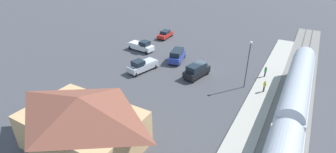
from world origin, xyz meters
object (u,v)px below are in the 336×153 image
pedestrian_on_platform (265,85)px  pickup_white (141,46)px  sedan_red (165,34)px  suv_blue (177,55)px  light_pole_near_platform (248,59)px  pedestrian_waiting_far (266,71)px  suv_black (197,70)px  station_building (82,121)px  pickup_silver (143,65)px  passenger_train (286,135)px

pedestrian_on_platform → pickup_white: 25.07m
sedan_red → suv_blue: 13.28m
pickup_white → light_pole_near_platform: size_ratio=0.78×
pickup_white → suv_blue: 8.70m
pedestrian_waiting_far → suv_black: (9.57, 4.92, -0.13)m
pedestrian_on_platform → pedestrian_waiting_far: (0.79, -4.92, 0.00)m
pedestrian_on_platform → suv_blue: size_ratio=0.33×
station_building → suv_blue: size_ratio=2.40×
pickup_silver → pickup_white: bearing=-53.6°
passenger_train → pedestrian_waiting_far: bearing=-74.2°
sedan_red → pedestrian_waiting_far: bearing=158.7°
light_pole_near_platform → station_building: bearing=61.4°
station_building → pickup_silver: station_building is taller
suv_black → pickup_silver: suv_black is taller
suv_black → suv_blue: size_ratio=1.00×
pickup_white → pedestrian_waiting_far: bearing=179.9°
pickup_white → pickup_silver: bearing=126.4°
passenger_train → light_pole_near_platform: (6.80, -12.30, 1.71)m
passenger_train → pickup_silver: bearing=-22.1°
pickup_silver → light_pole_near_platform: size_ratio=0.80×
pedestrian_waiting_far → sedan_red: pedestrian_waiting_far is taller
pedestrian_on_platform → suv_black: suv_black is taller
pedestrian_waiting_far → sedan_red: size_ratio=0.37×
pickup_silver → light_pole_near_platform: (-16.21, -2.98, 3.54)m
station_building → light_pole_near_platform: bearing=-118.6°
sedan_red → station_building: bearing=106.8°
pedestrian_on_platform → sedan_red: 28.18m
station_building → pedestrian_on_platform: 24.55m
passenger_train → station_building: size_ratio=3.20×
passenger_train → pickup_white: bearing=-30.5°
sedan_red → pickup_silver: pickup_silver is taller
passenger_train → pedestrian_waiting_far: 17.50m
suv_blue → suv_black: bearing=145.2°
station_building → pickup_white: 27.22m
suv_blue → pickup_white: bearing=-7.2°
suv_black → pickup_white: bearing=-19.2°
passenger_train → pickup_white: (28.53, -16.80, -1.83)m
station_building → sedan_red: bearing=-73.2°
pickup_silver → pedestrian_on_platform: bearing=-172.5°
pedestrian_waiting_far → pickup_white: size_ratio=0.31×
pickup_silver → light_pole_near_platform: bearing=-169.6°
sedan_red → pickup_silver: 17.48m
station_building → sedan_red: size_ratio=2.74×
passenger_train → pedestrian_waiting_far: (4.75, -16.77, -1.58)m
pickup_white → pickup_silver: same height
station_building → suv_blue: bearing=-85.5°
pedestrian_waiting_far → suv_black: 10.76m
suv_black → suv_blue: 6.79m
passenger_train → pickup_white: size_ratio=7.17×
suv_black → light_pole_near_platform: light_pole_near_platform is taller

